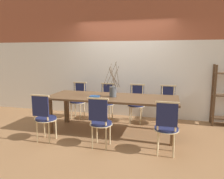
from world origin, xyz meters
The scene contains 12 objects.
ground_plane centered at (0.00, 0.00, 0.00)m, with size 16.00×16.00×0.00m, color #9E7047.
wall_rear centered at (0.00, 1.33, 1.60)m, with size 12.00×0.06×3.20m.
dining_table centered at (0.00, 0.00, 0.68)m, with size 2.69×0.98×0.77m.
chair_near_leftend centered at (-1.09, -0.81, 0.50)m, with size 0.41×0.41×0.92m.
chair_near_left centered at (0.00, -0.81, 0.50)m, with size 0.41×0.41×0.92m.
chair_near_center centered at (1.12, -0.81, 0.50)m, with size 0.41×0.41×0.92m.
chair_far_leftend centered at (-1.12, 0.81, 0.50)m, with size 0.41×0.41×0.92m.
chair_far_left centered at (-0.35, 0.81, 0.50)m, with size 0.41×0.41×0.92m.
chair_far_center centered at (0.39, 0.81, 0.50)m, with size 0.41×0.41×0.92m.
chair_far_right centered at (1.12, 0.81, 0.50)m, with size 0.41×0.41×0.92m.
vase_centerpiece centered at (0.02, -0.02, 0.89)m, with size 0.35×0.35×0.72m.
book_stack centered at (-0.34, -0.11, 0.78)m, with size 0.21×0.18×0.02m.
Camera 1 is at (1.13, -4.30, 1.65)m, focal length 35.00 mm.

